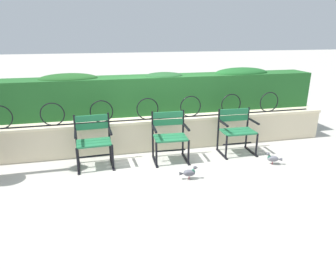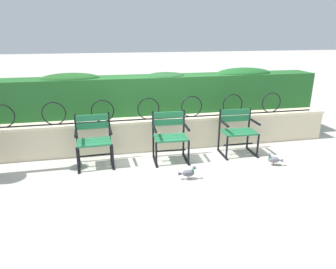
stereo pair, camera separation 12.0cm
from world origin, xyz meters
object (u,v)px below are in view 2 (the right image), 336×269
Objects in this scene: park_chair_centre at (170,135)px; pigeon_near_chairs at (188,173)px; park_chair_right at (238,130)px; park_chair_left at (94,139)px; pigeon_far_side at (274,159)px.

park_chair_centre is 0.92m from pigeon_near_chairs.
park_chair_centre is at bearing -177.81° from park_chair_right.
park_chair_right is (2.63, -0.01, -0.01)m from park_chair_left.
park_chair_right is 0.87m from pigeon_far_side.
park_chair_left is 1.32m from park_chair_centre.
park_chair_right is at bearing -0.18° from park_chair_left.
park_chair_left reaches higher than park_chair_right.
park_chair_left is at bearing 167.08° from pigeon_far_side.
pigeon_near_chairs is at bearing -32.05° from park_chair_left.
park_chair_centre is at bearing 97.37° from pigeon_near_chairs.
park_chair_left reaches higher than pigeon_far_side.
pigeon_far_side is (1.60, 0.20, 0.00)m from pigeon_near_chairs.
pigeon_near_chairs is 1.61m from pigeon_far_side.
pigeon_far_side is (1.71, -0.64, -0.36)m from park_chair_centre.
park_chair_left is 3.13m from pigeon_far_side.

